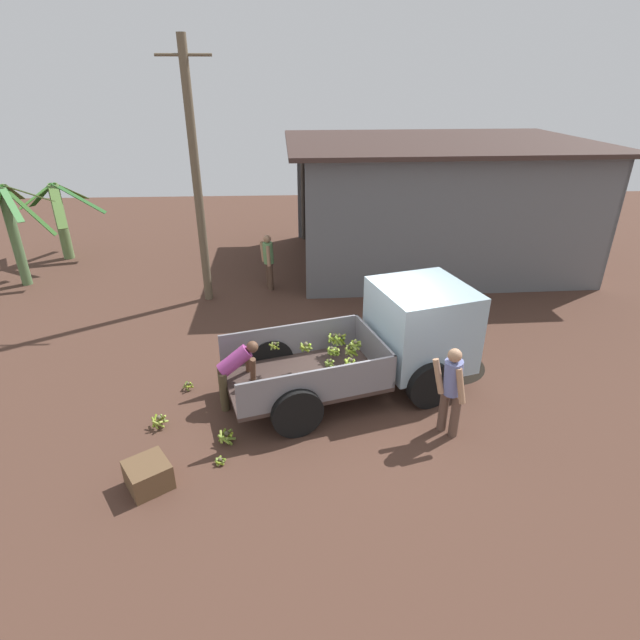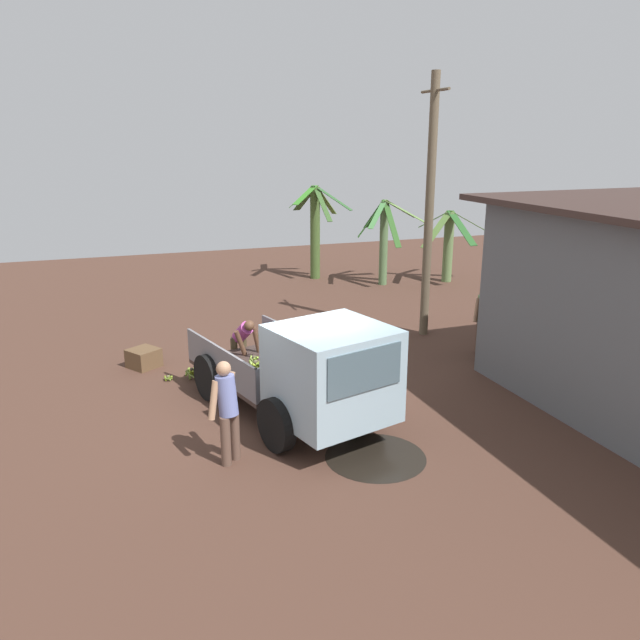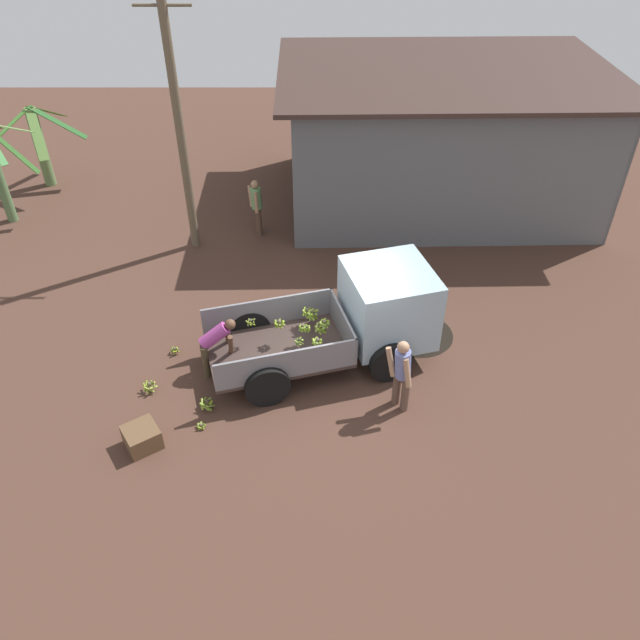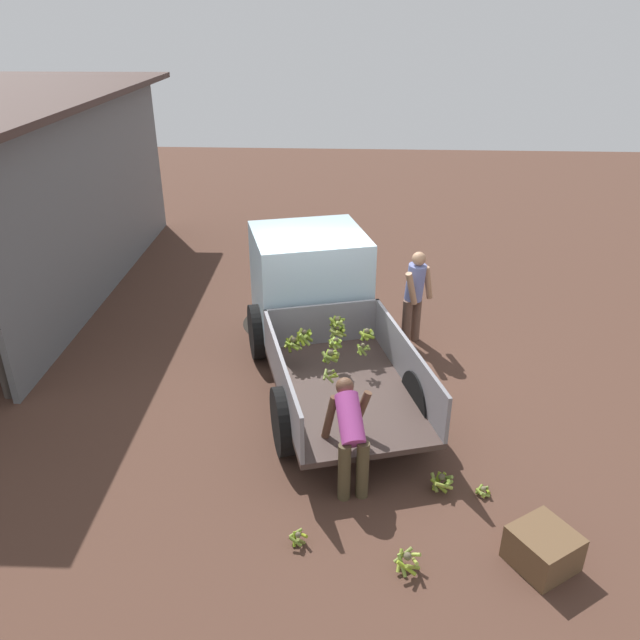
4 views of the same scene
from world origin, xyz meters
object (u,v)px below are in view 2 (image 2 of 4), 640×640
object	(u,v)px
cargo_truck	(317,374)
banana_bunch_on_ground_3	(206,352)
utility_pole	(429,207)
banana_bunch_on_ground_0	(257,352)
person_foreground_visitor	(227,407)
person_bystander_near_shed	(483,316)
banana_bunch_on_ground_1	(168,378)
person_worker_loading	(243,340)
banana_bunch_on_ground_2	(192,372)
wooden_crate_0	(144,358)

from	to	relation	value
cargo_truck	banana_bunch_on_ground_3	xyz separation A→B (m)	(-4.46, -1.23, -0.93)
utility_pole	banana_bunch_on_ground_0	world-z (taller)	utility_pole
person_foreground_visitor	person_bystander_near_shed	bearing A→B (deg)	-104.70
person_foreground_visitor	banana_bunch_on_ground_1	xyz separation A→B (m)	(-3.82, -0.56, -0.87)
person_foreground_visitor	banana_bunch_on_ground_0	world-z (taller)	person_foreground_visitor
cargo_truck	utility_pole	world-z (taller)	utility_pole
person_worker_loading	banana_bunch_on_ground_1	xyz separation A→B (m)	(-0.12, -1.61, -0.71)
cargo_truck	banana_bunch_on_ground_2	world-z (taller)	cargo_truck
banana_bunch_on_ground_0	banana_bunch_on_ground_2	size ratio (longest dim) A/B	0.72
person_worker_loading	banana_bunch_on_ground_0	distance (m)	1.32
person_foreground_visitor	wooden_crate_0	size ratio (longest dim) A/B	2.83
utility_pole	banana_bunch_on_ground_0	xyz separation A→B (m)	(0.25, -4.52, -3.18)
wooden_crate_0	banana_bunch_on_ground_0	bearing A→B (deg)	87.38
person_worker_loading	banana_bunch_on_ground_0	world-z (taller)	person_worker_loading
banana_bunch_on_ground_2	banana_bunch_on_ground_0	bearing A→B (deg)	119.60
utility_pole	banana_bunch_on_ground_2	xyz separation A→B (m)	(1.19, -6.18, -3.15)
person_worker_loading	banana_bunch_on_ground_0	xyz separation A→B (m)	(-1.01, 0.54, -0.67)
person_foreground_visitor	banana_bunch_on_ground_3	distance (m)	5.08
banana_bunch_on_ground_0	person_foreground_visitor	bearing A→B (deg)	-18.60
utility_pole	person_foreground_visitor	bearing A→B (deg)	-50.95
person_bystander_near_shed	banana_bunch_on_ground_1	size ratio (longest dim) A/B	7.97
utility_pole	banana_bunch_on_ground_0	bearing A→B (deg)	-86.85
utility_pole	person_worker_loading	world-z (taller)	utility_pole
banana_bunch_on_ground_3	banana_bunch_on_ground_0	bearing A→B (deg)	75.81
banana_bunch_on_ground_1	banana_bunch_on_ground_0	bearing A→B (deg)	112.53
wooden_crate_0	banana_bunch_on_ground_1	bearing A→B (deg)	22.54
utility_pole	person_bystander_near_shed	bearing A→B (deg)	21.61
person_foreground_visitor	banana_bunch_on_ground_3	world-z (taller)	person_foreground_visitor
banana_bunch_on_ground_0	banana_bunch_on_ground_3	xyz separation A→B (m)	(-0.29, -1.16, 0.04)
banana_bunch_on_ground_3	person_bystander_near_shed	bearing A→B (deg)	74.96
utility_pole	banana_bunch_on_ground_1	world-z (taller)	utility_pole
person_worker_loading	banana_bunch_on_ground_1	bearing A→B (deg)	-106.60
person_foreground_visitor	banana_bunch_on_ground_2	size ratio (longest dim) A/B	5.50
cargo_truck	person_foreground_visitor	world-z (taller)	cargo_truck
person_foreground_visitor	wooden_crate_0	bearing A→B (deg)	-29.15
banana_bunch_on_ground_2	banana_bunch_on_ground_3	xyz separation A→B (m)	(-1.23, 0.50, 0.00)
banana_bunch_on_ground_2	banana_bunch_on_ground_1	bearing A→B (deg)	-95.61
person_bystander_near_shed	banana_bunch_on_ground_0	size ratio (longest dim) A/B	7.23
person_bystander_near_shed	banana_bunch_on_ground_1	bearing A→B (deg)	69.69
person_bystander_near_shed	wooden_crate_0	size ratio (longest dim) A/B	2.68
person_foreground_visitor	person_worker_loading	size ratio (longest dim) A/B	1.30
banana_bunch_on_ground_3	wooden_crate_0	world-z (taller)	wooden_crate_0
person_foreground_visitor	person_bystander_near_shed	distance (m)	7.53
utility_pole	banana_bunch_on_ground_3	bearing A→B (deg)	-90.44
person_worker_loading	wooden_crate_0	xyz separation A→B (m)	(-1.12, -2.03, -0.56)
banana_bunch_on_ground_3	banana_bunch_on_ground_2	bearing A→B (deg)	-22.05
person_worker_loading	banana_bunch_on_ground_2	bearing A→B (deg)	-105.93
person_bystander_near_shed	wooden_crate_0	xyz separation A→B (m)	(-1.53, -7.75, -0.68)
person_foreground_visitor	person_worker_loading	world-z (taller)	person_foreground_visitor
person_bystander_near_shed	banana_bunch_on_ground_0	world-z (taller)	person_bystander_near_shed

